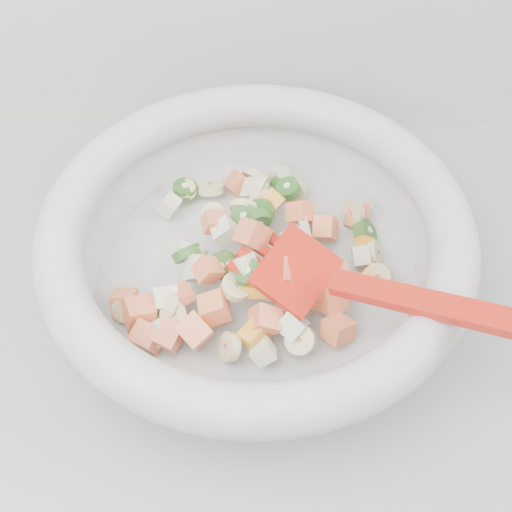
{
  "coord_description": "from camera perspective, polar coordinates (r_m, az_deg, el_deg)",
  "views": [
    {
      "loc": [
        -0.06,
        1.11,
        1.43
      ],
      "look_at": [
        -0.07,
        1.5,
        0.95
      ],
      "focal_mm": 50.0,
      "sensor_mm": 36.0,
      "label": 1
    }
  ],
  "objects": [
    {
      "name": "mixing_bowl",
      "position": [
        0.61,
        0.04,
        0.52
      ],
      "size": [
        0.43,
        0.37,
        0.15
      ],
      "color": "silver",
      "rests_on": "counter"
    },
    {
      "name": "counter",
      "position": [
        1.04,
        4.04,
        -19.71
      ],
      "size": [
        2.0,
        0.6,
        0.9
      ],
      "primitive_type": "cube",
      "color": "gray",
      "rests_on": "ground"
    }
  ]
}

